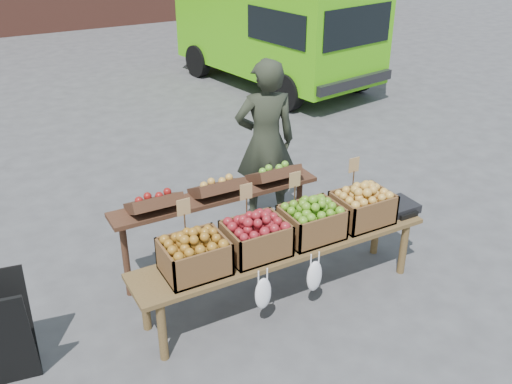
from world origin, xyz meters
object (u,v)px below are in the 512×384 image
crate_russet_pears (256,239)px  crate_green_apples (362,208)px  delivery_van (275,33)px  crate_golden_apples (194,257)px  crate_red_apples (312,223)px  weighing_scale (397,207)px  vendor (265,142)px  back_table (218,221)px  display_bench (283,272)px

crate_russet_pears → crate_green_apples: same height
delivery_van → crate_golden_apples: delivery_van is taller
crate_golden_apples → delivery_van: bearing=54.5°
crate_golden_apples → crate_russet_pears: same height
crate_red_apples → weighing_scale: bearing=0.0°
crate_green_apples → crate_red_apples: bearing=180.0°
crate_russet_pears → crate_green_apples: size_ratio=1.00×
vendor → back_table: 1.18m
back_table → weighing_scale: back_table is taller
vendor → back_table: (-0.89, -0.67, -0.38)m
crate_red_apples → vendor: bearing=76.7°
display_bench → delivery_van: bearing=60.2°
back_table → display_bench: 0.81m
crate_red_apples → crate_russet_pears: bearing=180.0°
back_table → crate_russet_pears: back_table is taller
crate_red_apples → crate_green_apples: 0.55m
crate_golden_apples → weighing_scale: crate_golden_apples is taller
crate_red_apples → crate_green_apples: same height
delivery_van → crate_golden_apples: 7.20m
crate_golden_apples → crate_russet_pears: size_ratio=1.00×
delivery_van → crate_russet_pears: size_ratio=8.68×
crate_golden_apples → crate_green_apples: (1.65, 0.00, 0.00)m
vendor → crate_red_apples: 1.44m
delivery_van → back_table: delivery_van is taller
crate_russet_pears → crate_red_apples: 0.55m
back_table → delivery_van: bearing=54.7°
delivery_van → back_table: bearing=-135.1°
crate_red_apples → crate_green_apples: (0.55, 0.00, 0.00)m
crate_golden_apples → weighing_scale: size_ratio=1.47×
vendor → crate_red_apples: bearing=92.4°
display_bench → crate_red_apples: bearing=0.0°
crate_golden_apples → crate_russet_pears: 0.55m
crate_golden_apples → crate_green_apples: size_ratio=1.00×
crate_green_apples → back_table: bearing=147.0°
display_bench → crate_golden_apples: bearing=180.0°
crate_golden_apples → crate_red_apples: same height
vendor → crate_russet_pears: bearing=73.4°
crate_russet_pears → crate_red_apples: same height
vendor → crate_green_apples: size_ratio=3.60×
back_table → display_bench: bearing=-68.4°
crate_golden_apples → weighing_scale: 2.08m
crate_green_apples → crate_russet_pears: bearing=180.0°
weighing_scale → back_table: bearing=154.9°
crate_golden_apples → crate_green_apples: 1.65m
back_table → crate_green_apples: size_ratio=4.20×
crate_golden_apples → crate_red_apples: (1.10, 0.00, 0.00)m
delivery_van → back_table: size_ratio=2.07×
crate_russet_pears → delivery_van: bearing=58.3°
vendor → back_table: bearing=52.7°
back_table → crate_golden_apples: back_table is taller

